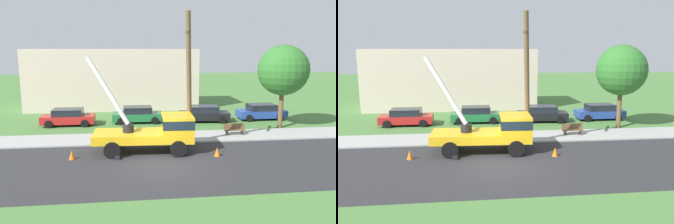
% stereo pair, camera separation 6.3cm
% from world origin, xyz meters
% --- Properties ---
extents(ground_plane, '(120.00, 120.00, 0.00)m').
position_xyz_m(ground_plane, '(0.00, 12.00, 0.00)').
color(ground_plane, '#477538').
extents(road_asphalt, '(80.00, 8.62, 0.01)m').
position_xyz_m(road_asphalt, '(0.00, 0.00, 0.00)').
color(road_asphalt, '#2B2B2D').
rests_on(road_asphalt, ground).
extents(sidewalk_strip, '(80.00, 3.15, 0.10)m').
position_xyz_m(sidewalk_strip, '(0.00, 5.89, 0.05)').
color(sidewalk_strip, '#9E9E99').
rests_on(sidewalk_strip, ground).
extents(utility_truck, '(6.75, 3.21, 5.98)m').
position_xyz_m(utility_truck, '(-0.04, 2.69, 1.41)').
color(utility_truck, gold).
rests_on(utility_truck, ground).
extents(leaning_utility_pole, '(1.06, 3.20, 8.73)m').
position_xyz_m(leaning_utility_pole, '(2.08, 3.27, 4.48)').
color(leaning_utility_pole, brown).
rests_on(leaning_utility_pole, ground).
extents(traffic_cone_ahead, '(0.36, 0.36, 0.56)m').
position_xyz_m(traffic_cone_ahead, '(3.52, 1.27, 0.28)').
color(traffic_cone_ahead, orange).
rests_on(traffic_cone_ahead, ground).
extents(traffic_cone_behind, '(0.36, 0.36, 0.56)m').
position_xyz_m(traffic_cone_behind, '(-5.16, 1.67, 0.28)').
color(traffic_cone_behind, orange).
rests_on(traffic_cone_behind, ground).
extents(parked_sedan_red, '(4.41, 2.03, 1.42)m').
position_xyz_m(parked_sedan_red, '(-6.90, 10.99, 0.71)').
color(parked_sedan_red, '#B21E1E').
rests_on(parked_sedan_red, ground).
extents(parked_sedan_green, '(4.41, 2.03, 1.42)m').
position_xyz_m(parked_sedan_green, '(-1.00, 11.43, 0.71)').
color(parked_sedan_green, '#1E6638').
rests_on(parked_sedan_green, ground).
extents(parked_sedan_black, '(4.53, 2.25, 1.42)m').
position_xyz_m(parked_sedan_black, '(4.92, 11.14, 0.71)').
color(parked_sedan_black, black).
rests_on(parked_sedan_black, ground).
extents(parked_sedan_blue, '(4.42, 2.05, 1.42)m').
position_xyz_m(parked_sedan_blue, '(10.37, 11.47, 0.71)').
color(parked_sedan_blue, '#263F99').
rests_on(parked_sedan_blue, ground).
extents(park_bench, '(1.60, 0.45, 0.90)m').
position_xyz_m(park_bench, '(6.08, 5.95, 0.46)').
color(park_bench, brown).
rests_on(park_bench, ground).
extents(roadside_tree_near, '(4.05, 4.05, 6.77)m').
position_xyz_m(roadside_tree_near, '(10.61, 8.03, 4.72)').
color(roadside_tree_near, brown).
rests_on(roadside_tree_near, ground).
extents(lowrise_building_backdrop, '(18.00, 6.00, 6.40)m').
position_xyz_m(lowrise_building_backdrop, '(-3.38, 19.81, 3.20)').
color(lowrise_building_backdrop, beige).
rests_on(lowrise_building_backdrop, ground).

